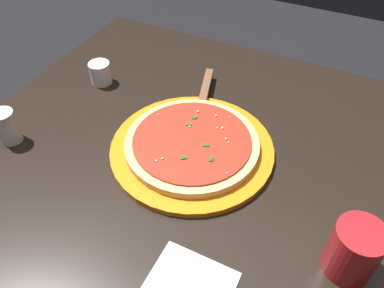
# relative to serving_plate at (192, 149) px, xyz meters

# --- Properties ---
(restaurant_table) EXTENTS (1.02, 0.94, 0.74)m
(restaurant_table) POSITION_rel_serving_plate_xyz_m (0.03, -0.03, -0.13)
(restaurant_table) COLOR black
(restaurant_table) RESTS_ON ground_plane
(serving_plate) EXTENTS (0.33, 0.33, 0.01)m
(serving_plate) POSITION_rel_serving_plate_xyz_m (0.00, 0.00, 0.00)
(serving_plate) COLOR orange
(serving_plate) RESTS_ON restaurant_table
(pizza) EXTENTS (0.27, 0.27, 0.02)m
(pizza) POSITION_rel_serving_plate_xyz_m (0.00, 0.00, 0.02)
(pizza) COLOR #DBB26B
(pizza) RESTS_ON serving_plate
(pizza_server) EXTENTS (0.10, 0.22, 0.01)m
(pizza_server) POSITION_rel_serving_plate_xyz_m (-0.05, 0.15, 0.01)
(pizza_server) COLOR silver
(pizza_server) RESTS_ON serving_plate
(cup_tall_drink) EXTENTS (0.08, 0.08, 0.10)m
(cup_tall_drink) POSITION_rel_serving_plate_xyz_m (0.33, -0.12, 0.04)
(cup_tall_drink) COLOR #B2191E
(cup_tall_drink) RESTS_ON restaurant_table
(cup_small_sauce) EXTENTS (0.05, 0.05, 0.05)m
(cup_small_sauce) POSITION_rel_serving_plate_xyz_m (-0.31, 0.12, 0.02)
(cup_small_sauce) COLOR silver
(cup_small_sauce) RESTS_ON restaurant_table
(napkin_folded_right) EXTENTS (0.13, 0.10, 0.00)m
(napkin_folded_right) POSITION_rel_serving_plate_xyz_m (0.12, -0.26, -0.01)
(napkin_folded_right) COLOR white
(napkin_folded_right) RESTS_ON restaurant_table
(parmesan_shaker) EXTENTS (0.05, 0.05, 0.07)m
(parmesan_shaker) POSITION_rel_serving_plate_xyz_m (-0.36, -0.14, 0.03)
(parmesan_shaker) COLOR silver
(parmesan_shaker) RESTS_ON restaurant_table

